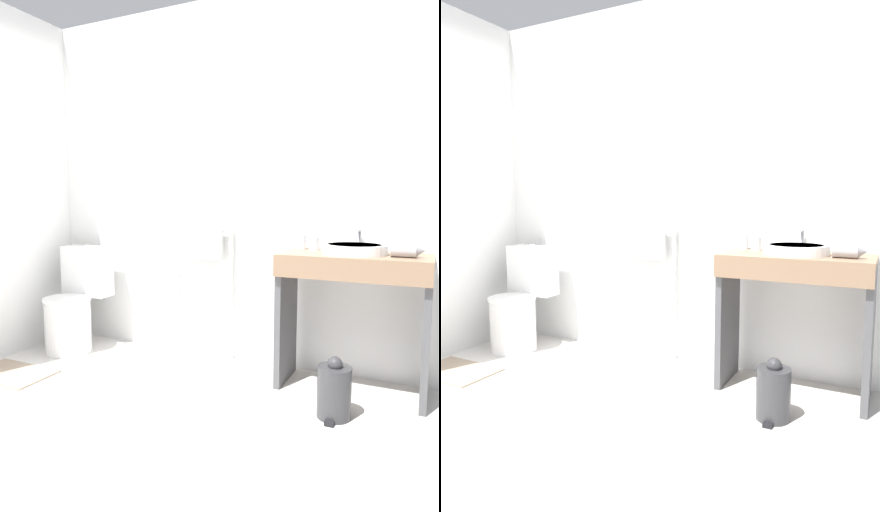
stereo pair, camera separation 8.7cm
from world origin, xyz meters
TOP-DOWN VIEW (x-y plane):
  - ground_plane at (0.00, 0.00)m, footprint 12.00×12.00m
  - wall_back at (0.00, 1.42)m, footprint 3.19×0.12m
  - wall_side at (-1.54, 0.68)m, footprint 0.12×2.02m
  - toilet at (-1.13, 1.01)m, footprint 0.41×0.50m
  - towel_radiator at (-0.14, 1.31)m, footprint 0.49×0.06m
  - vanity_counter at (1.00, 1.11)m, footprint 0.88×0.45m
  - sink_basin at (1.00, 1.13)m, footprint 0.39×0.39m
  - faucet at (1.00, 1.30)m, footprint 0.02×0.10m
  - cup_near_wall at (0.63, 1.28)m, footprint 0.06×0.06m
  - cup_near_edge at (0.73, 1.23)m, footprint 0.06×0.06m
  - hair_dryer at (1.29, 1.10)m, footprint 0.18×0.19m
  - trash_bin at (0.98, 0.72)m, footprint 0.18×0.22m
  - bath_mat at (-1.14, 0.40)m, footprint 0.56×0.36m

SIDE VIEW (x-z plane):
  - ground_plane at x=0.00m, z-range 0.00..0.00m
  - bath_mat at x=-1.14m, z-range 0.00..0.01m
  - trash_bin at x=0.98m, z-range -0.02..0.32m
  - toilet at x=-1.13m, z-range -0.06..0.76m
  - vanity_counter at x=1.00m, z-range 0.15..1.01m
  - towel_radiator at x=-0.14m, z-range 0.23..1.24m
  - sink_basin at x=1.00m, z-range 0.86..0.92m
  - hair_dryer at x=1.29m, z-range 0.86..0.95m
  - cup_near_edge at x=0.73m, z-range 0.86..0.95m
  - cup_near_wall at x=0.63m, z-range 0.86..0.96m
  - faucet at x=1.00m, z-range 0.88..1.03m
  - wall_back at x=0.00m, z-range 0.00..2.61m
  - wall_side at x=-1.54m, z-range 0.00..2.61m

